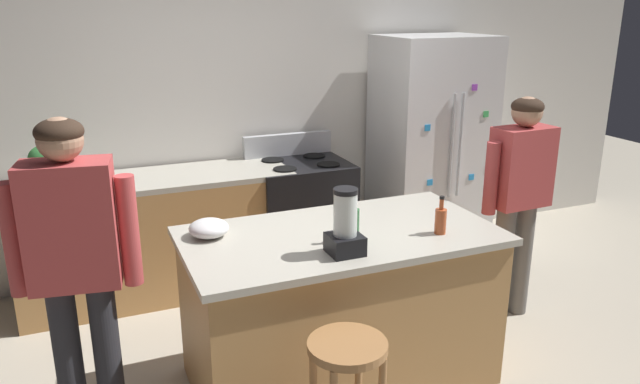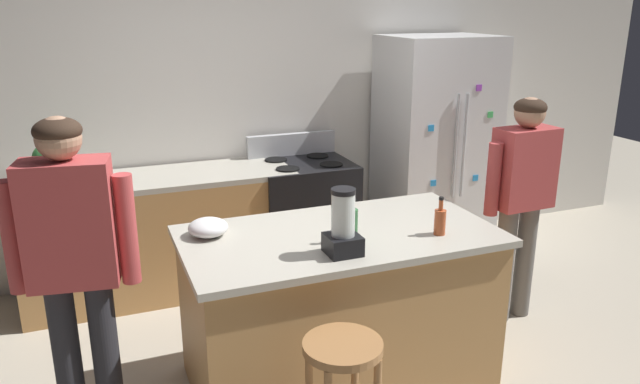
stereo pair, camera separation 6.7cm
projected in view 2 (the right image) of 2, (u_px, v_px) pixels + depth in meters
ground_plane at (338, 376)px, 3.65m from camera, size 14.00×14.00×0.00m
back_wall at (247, 103)px, 4.98m from camera, size 8.00×0.10×2.70m
kitchen_island at (339, 307)px, 3.52m from camera, size 1.75×0.93×0.92m
back_counter_run at (162, 234)px, 4.62m from camera, size 2.00×0.64×0.92m
refrigerator at (435, 148)px, 5.24m from camera, size 0.90×0.73×1.89m
stove_range at (303, 216)px, 4.98m from camera, size 0.76×0.65×1.10m
person_by_island_left at (74, 256)px, 2.84m from camera, size 0.60×0.28×1.67m
person_by_sink_right at (522, 189)px, 4.08m from camera, size 0.59×0.24×1.56m
bar_stool at (342, 375)px, 2.73m from camera, size 0.36×0.36×0.71m
potted_plant at (48, 162)px, 4.18m from camera, size 0.20×0.20×0.30m
blender_appliance at (343, 227)px, 3.06m from camera, size 0.17×0.17×0.35m
bottle_cooking_sauce at (440, 221)px, 3.34m from camera, size 0.06×0.06×0.22m
bottle_olive_oil at (352, 224)px, 3.22m from camera, size 0.07×0.07×0.28m
mixing_bowl at (208, 227)px, 3.32m from camera, size 0.22×0.22×0.10m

